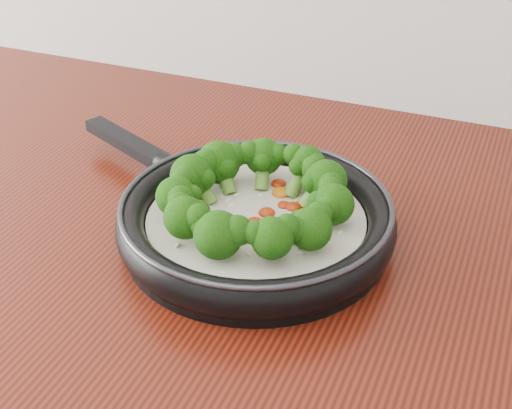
% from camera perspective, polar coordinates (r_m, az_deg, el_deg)
% --- Properties ---
extents(skillet, '(0.52, 0.42, 0.09)m').
position_cam_1_polar(skillet, '(0.82, -0.22, -0.80)').
color(skillet, black).
rests_on(skillet, counter).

